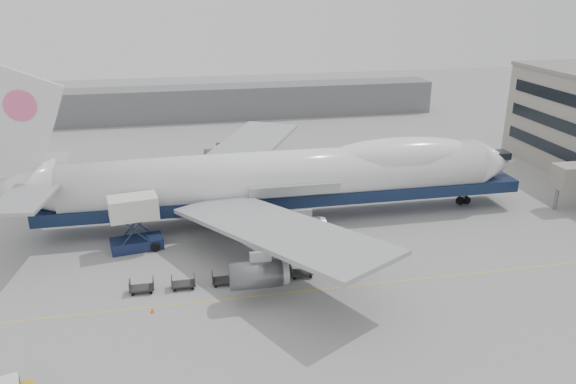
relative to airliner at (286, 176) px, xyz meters
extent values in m
plane|color=gray|center=(-0.64, -12.00, -5.62)|extent=(260.00, 260.00, 0.00)
cube|color=gold|center=(-0.64, -18.00, -5.62)|extent=(60.00, 0.15, 0.01)
cylinder|color=slate|center=(35.36, -4.00, -4.12)|extent=(0.50, 0.50, 3.00)
cube|color=slate|center=(-10.64, 58.00, -2.12)|extent=(110.00, 8.00, 7.00)
cylinder|color=white|center=(-0.64, 0.00, 0.08)|extent=(52.00, 6.40, 6.40)
cube|color=#0F1C39|center=(0.36, 0.00, -2.48)|extent=(60.00, 5.76, 1.50)
cone|color=white|center=(28.36, 0.00, 0.08)|extent=(6.00, 6.40, 6.40)
cone|color=white|center=(-31.14, 0.00, 0.68)|extent=(9.00, 6.40, 6.40)
ellipsoid|color=white|center=(14.96, 0.00, 1.84)|extent=(20.67, 5.78, 4.56)
cube|color=white|center=(-29.64, 0.00, 7.58)|extent=(10.52, 0.50, 13.56)
cylinder|color=pink|center=(-29.14, 0.00, 10.08)|extent=(3.40, 0.30, 3.40)
cube|color=#9EA0A3|center=(-3.64, -14.28, -0.52)|extent=(20.35, 26.74, 2.26)
cube|color=#9EA0A3|center=(-3.64, 14.28, -0.52)|extent=(20.35, 26.74, 2.26)
cylinder|color=#595B60|center=(-6.64, 19.00, -2.72)|extent=(4.80, 2.60, 2.60)
cylinder|color=#595B60|center=(-0.64, 10.00, -2.72)|extent=(4.80, 2.60, 2.60)
cylinder|color=#595B60|center=(-0.64, -10.00, -2.72)|extent=(4.80, 2.60, 2.60)
cylinder|color=#595B60|center=(-6.64, -19.00, -2.72)|extent=(4.80, 2.60, 2.60)
cylinder|color=slate|center=(24.36, 0.00, -4.37)|extent=(0.36, 0.36, 2.50)
cylinder|color=black|center=(24.36, 0.00, -5.07)|extent=(1.10, 0.45, 1.10)
cylinder|color=slate|center=(-3.64, -3.00, -4.37)|extent=(0.36, 0.36, 2.50)
cylinder|color=black|center=(-3.64, -3.00, -5.07)|extent=(1.10, 0.45, 1.10)
cylinder|color=slate|center=(-3.64, 3.00, -4.37)|extent=(0.36, 0.36, 2.50)
cylinder|color=black|center=(-3.64, 3.00, -5.07)|extent=(1.10, 0.45, 1.10)
cube|color=#172447|center=(-18.11, -5.16, -5.00)|extent=(6.03, 3.62, 1.24)
cube|color=silver|center=(-18.11, -5.16, -0.62)|extent=(5.62, 3.77, 2.49)
cube|color=#172447|center=(-18.11, -6.40, -2.82)|extent=(3.98, 0.79, 4.45)
cube|color=#172447|center=(-18.11, -3.92, -2.82)|extent=(3.98, 0.79, 4.45)
cube|color=slate|center=(-18.11, -3.35, -0.62)|extent=(2.90, 1.79, 0.15)
cylinder|color=black|center=(-20.15, -6.29, -5.12)|extent=(1.02, 0.40, 1.02)
cylinder|color=black|center=(-20.15, -4.03, -5.12)|extent=(1.02, 0.40, 1.02)
cylinder|color=black|center=(-16.08, -6.29, -5.12)|extent=(1.02, 0.40, 1.02)
cylinder|color=black|center=(-16.08, -4.03, -5.12)|extent=(1.02, 0.40, 1.02)
cone|color=#FE580D|center=(-16.14, -18.90, -5.37)|extent=(0.33, 0.33, 0.51)
cube|color=#FE580D|center=(-16.14, -18.90, -5.61)|extent=(0.35, 0.35, 0.03)
cube|color=#2D2D30|center=(-17.19, -15.03, -5.17)|extent=(2.30, 1.35, 0.18)
cube|color=#2D2D30|center=(-18.29, -15.03, -4.77)|extent=(0.08, 1.35, 0.90)
cube|color=#2D2D30|center=(-16.09, -15.03, -4.77)|extent=(0.08, 1.35, 0.90)
cylinder|color=black|center=(-18.04, -15.58, -5.47)|extent=(0.30, 0.12, 0.30)
cylinder|color=black|center=(-18.04, -14.48, -5.47)|extent=(0.30, 0.12, 0.30)
cylinder|color=black|center=(-16.34, -15.58, -5.47)|extent=(0.30, 0.12, 0.30)
cylinder|color=black|center=(-16.34, -14.48, -5.47)|extent=(0.30, 0.12, 0.30)
cube|color=#2D2D30|center=(-13.24, -15.03, -5.17)|extent=(2.30, 1.35, 0.18)
cube|color=#2D2D30|center=(-14.34, -15.03, -4.77)|extent=(0.08, 1.35, 0.90)
cube|color=#2D2D30|center=(-12.14, -15.03, -4.77)|extent=(0.08, 1.35, 0.90)
cylinder|color=black|center=(-14.09, -15.58, -5.47)|extent=(0.30, 0.12, 0.30)
cylinder|color=black|center=(-14.09, -14.48, -5.47)|extent=(0.30, 0.12, 0.30)
cylinder|color=black|center=(-12.39, -15.58, -5.47)|extent=(0.30, 0.12, 0.30)
cylinder|color=black|center=(-12.39, -14.48, -5.47)|extent=(0.30, 0.12, 0.30)
cube|color=#2D2D30|center=(-9.30, -15.03, -5.17)|extent=(2.30, 1.35, 0.18)
cube|color=#2D2D30|center=(-10.40, -15.03, -4.77)|extent=(0.08, 1.35, 0.90)
cube|color=#2D2D30|center=(-8.20, -15.03, -4.77)|extent=(0.08, 1.35, 0.90)
cylinder|color=black|center=(-10.15, -15.58, -5.47)|extent=(0.30, 0.12, 0.30)
cylinder|color=black|center=(-10.15, -14.48, -5.47)|extent=(0.30, 0.12, 0.30)
cylinder|color=black|center=(-8.45, -15.58, -5.47)|extent=(0.30, 0.12, 0.30)
cylinder|color=black|center=(-8.45, -14.48, -5.47)|extent=(0.30, 0.12, 0.30)
cube|color=#2D2D30|center=(-5.35, -15.03, -5.17)|extent=(2.30, 1.35, 0.18)
cube|color=#2D2D30|center=(-6.45, -15.03, -4.77)|extent=(0.08, 1.35, 0.90)
cube|color=#2D2D30|center=(-4.25, -15.03, -4.77)|extent=(0.08, 1.35, 0.90)
cylinder|color=black|center=(-6.20, -15.58, -5.47)|extent=(0.30, 0.12, 0.30)
cylinder|color=black|center=(-6.20, -14.48, -5.47)|extent=(0.30, 0.12, 0.30)
cylinder|color=black|center=(-4.50, -15.58, -5.47)|extent=(0.30, 0.12, 0.30)
cylinder|color=black|center=(-4.50, -14.48, -5.47)|extent=(0.30, 0.12, 0.30)
cube|color=#2D2D30|center=(-1.40, -15.03, -5.17)|extent=(2.30, 1.35, 0.18)
cube|color=#2D2D30|center=(-2.50, -15.03, -4.77)|extent=(0.08, 1.35, 0.90)
cube|color=#2D2D30|center=(-0.30, -15.03, -4.77)|extent=(0.08, 1.35, 0.90)
cylinder|color=black|center=(-2.25, -15.58, -5.47)|extent=(0.30, 0.12, 0.30)
cylinder|color=black|center=(-2.25, -14.48, -5.47)|extent=(0.30, 0.12, 0.30)
cylinder|color=black|center=(-0.55, -15.58, -5.47)|extent=(0.30, 0.12, 0.30)
cylinder|color=black|center=(-0.55, -14.48, -5.47)|extent=(0.30, 0.12, 0.30)
camera|label=1|loc=(-12.74, -64.29, 22.47)|focal=35.00mm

